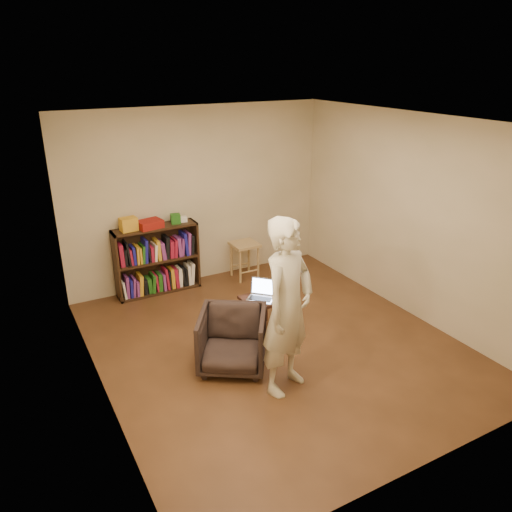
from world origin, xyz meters
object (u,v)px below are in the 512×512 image
stool (245,250)px  laptop (262,294)px  side_table (261,304)px  armchair (232,340)px  bookshelf (157,263)px  person (288,307)px

stool → laptop: bearing=-110.1°
side_table → stool: bearing=69.5°
armchair → stool: bearing=91.8°
stool → side_table: stool is taller
side_table → laptop: size_ratio=1.08×
stool → armchair: (-1.24, -2.09, -0.13)m
bookshelf → person: 2.92m
side_table → laptop: bearing=29.5°
bookshelf → stool: 1.35m
stool → person: (-0.91, -2.67, 0.46)m
bookshelf → armchair: (0.10, -2.26, -0.11)m
bookshelf → armchair: size_ratio=1.65×
bookshelf → stool: bearing=-7.4°
person → bookshelf: bearing=74.0°
side_table → bookshelf: bearing=113.6°
person → laptop: bearing=48.5°
side_table → person: size_ratio=0.24×
stool → armchair: bearing=-120.6°
bookshelf → person: person is taller
armchair → person: (0.33, -0.59, 0.59)m
armchair → side_table: size_ratio=1.64×
laptop → person: 1.26m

